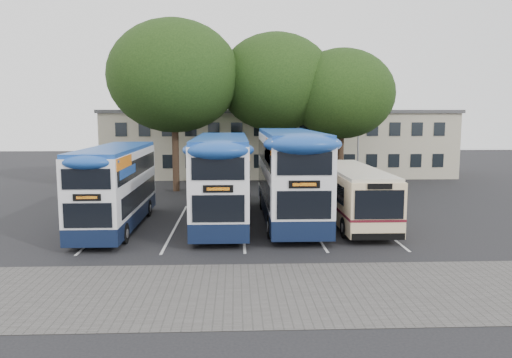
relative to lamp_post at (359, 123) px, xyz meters
The scene contains 12 objects.
ground 21.46m from the lamp_post, 106.72° to the right, with size 120.00×120.00×0.00m, color black.
paving_strip 26.71m from the lamp_post, 107.76° to the right, with size 40.00×6.00×0.01m, color #595654.
bay_lines 18.57m from the lamp_post, 123.08° to the right, with size 14.12×11.00×0.01m.
depot_building 9.43m from the lamp_post, 130.53° to the left, with size 32.40×8.40×6.20m.
lamp_post is the anchor object (origin of this frame).
tree_left 15.34m from the lamp_post, 168.62° to the right, with size 9.80×9.80×12.77m.
tree_mid 7.79m from the lamp_post, 168.20° to the right, with size 8.93×8.93×12.08m.
tree_right 3.80m from the lamp_post, 130.02° to the right, with size 8.09×8.09×10.80m.
bus_dd_left 22.45m from the lamp_post, 136.73° to the right, with size 2.42×9.98×4.16m.
bus_dd_mid 18.21m from the lamp_post, 127.00° to the right, with size 2.70×11.15×4.65m.
bus_dd_right 15.89m from the lamp_post, 117.29° to the right, with size 2.85×11.76×4.90m.
bus_single 15.38m from the lamp_post, 104.90° to the right, with size 2.53×9.94×2.96m.
Camera 1 is at (-4.12, -20.75, 5.78)m, focal length 35.00 mm.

